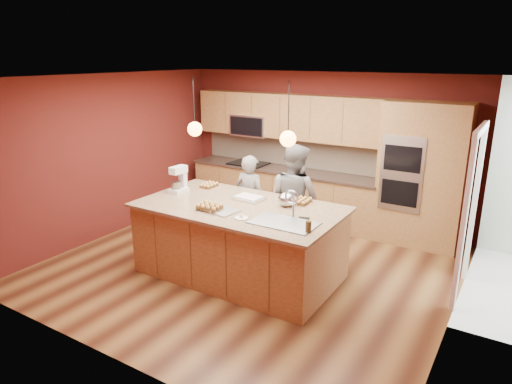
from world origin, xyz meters
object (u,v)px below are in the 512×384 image
Objects in this scene: stand_mixer at (179,181)px; mixing_bowl at (286,199)px; person_left at (250,200)px; island at (240,240)px; person_right at (294,200)px.

mixing_bowl is at bearing 10.62° from stand_mixer.
stand_mixer is (-0.65, -0.96, 0.45)m from person_left.
mixing_bowl is at bearing 30.70° from island.
person_left reaches higher than island.
person_left reaches higher than mixing_bowl.
person_left reaches higher than stand_mixer.
person_right is at bearing 73.86° from island.
stand_mixer is at bearing 176.66° from island.
person_right is at bearing 108.78° from mixing_bowl.
person_right is (0.79, 0.00, 0.13)m from person_left.
stand_mixer reaches higher than island.
island is at bearing -1.33° from stand_mixer.
person_right reaches higher than mixing_bowl.
person_right is 7.39× the size of mixing_bowl.
mixing_bowl is (1.67, 0.25, -0.07)m from stand_mixer.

